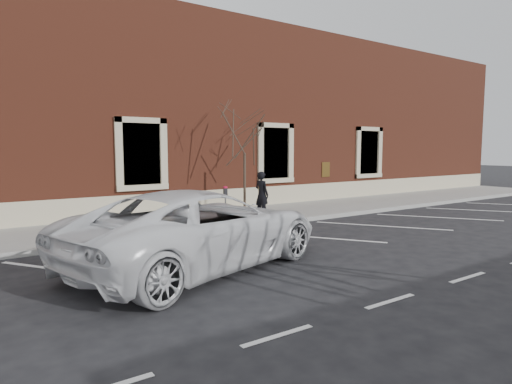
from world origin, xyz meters
TOP-DOWN VIEW (x-y plane):
  - ground at (0.00, 0.00)m, footprint 120.00×120.00m
  - sidewalk_near at (0.00, 1.75)m, footprint 40.00×3.50m
  - curb_near at (0.00, -0.05)m, footprint 40.00×0.12m
  - parking_stripes at (0.00, -2.20)m, footprint 28.00×4.40m
  - building_civic at (0.00, 7.74)m, footprint 40.00×8.62m
  - man at (0.47, 0.92)m, footprint 0.49×0.66m
  - parking_meter at (-1.50, 0.12)m, footprint 0.11×0.09m
  - tree_grate at (0.33, 1.84)m, footprint 1.13×1.13m
  - sapling at (0.33, 1.84)m, footprint 2.49×2.49m
  - white_truck at (-4.09, -3.25)m, footprint 6.72×4.55m

SIDE VIEW (x-z plane):
  - ground at x=0.00m, z-range 0.00..0.00m
  - parking_stripes at x=0.00m, z-range 0.00..0.01m
  - sidewalk_near at x=0.00m, z-range 0.00..0.15m
  - curb_near at x=0.00m, z-range 0.00..0.15m
  - tree_grate at x=0.33m, z-range 0.15..0.18m
  - white_truck at x=-4.09m, z-range 0.00..1.71m
  - man at x=0.47m, z-range 0.15..1.78m
  - parking_meter at x=-1.50m, z-range 0.39..1.65m
  - sapling at x=0.33m, z-range 0.98..5.13m
  - building_civic at x=0.00m, z-range 0.00..8.00m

